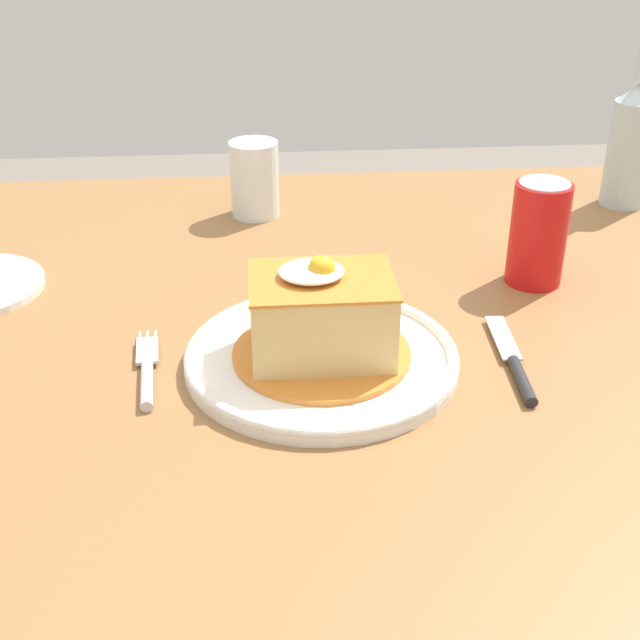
# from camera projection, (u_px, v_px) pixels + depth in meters

# --- Properties ---
(dining_table) EXTENTS (1.38, 1.03, 0.75)m
(dining_table) POSITION_uv_depth(u_px,v_px,m) (348.00, 405.00, 0.95)
(dining_table) COLOR olive
(dining_table) RESTS_ON ground_plane
(main_plate) EXTENTS (0.27, 0.27, 0.02)m
(main_plate) POSITION_uv_depth(u_px,v_px,m) (322.00, 357.00, 0.84)
(main_plate) COLOR white
(main_plate) RESTS_ON dining_table
(sandwich_meal) EXTENTS (0.18, 0.18, 0.11)m
(sandwich_meal) POSITION_uv_depth(u_px,v_px,m) (321.00, 319.00, 0.82)
(sandwich_meal) COLOR orange
(sandwich_meal) RESTS_ON main_plate
(fork) EXTENTS (0.03, 0.14, 0.01)m
(fork) POSITION_uv_depth(u_px,v_px,m) (147.00, 373.00, 0.82)
(fork) COLOR silver
(fork) RESTS_ON dining_table
(knife) EXTENTS (0.02, 0.17, 0.01)m
(knife) POSITION_uv_depth(u_px,v_px,m) (516.00, 368.00, 0.83)
(knife) COLOR #262628
(knife) RESTS_ON dining_table
(soda_can) EXTENTS (0.07, 0.07, 0.12)m
(soda_can) POSITION_uv_depth(u_px,v_px,m) (538.00, 233.00, 0.98)
(soda_can) COLOR red
(soda_can) RESTS_ON dining_table
(beer_bottle_clear) EXTENTS (0.06, 0.06, 0.27)m
(beer_bottle_clear) POSITION_uv_depth(u_px,v_px,m) (633.00, 137.00, 1.19)
(beer_bottle_clear) COLOR #ADC6CC
(beer_bottle_clear) RESTS_ON dining_table
(drinking_glass) EXTENTS (0.07, 0.07, 0.10)m
(drinking_glass) POSITION_uv_depth(u_px,v_px,m) (255.00, 184.00, 1.18)
(drinking_glass) COLOR gold
(drinking_glass) RESTS_ON dining_table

